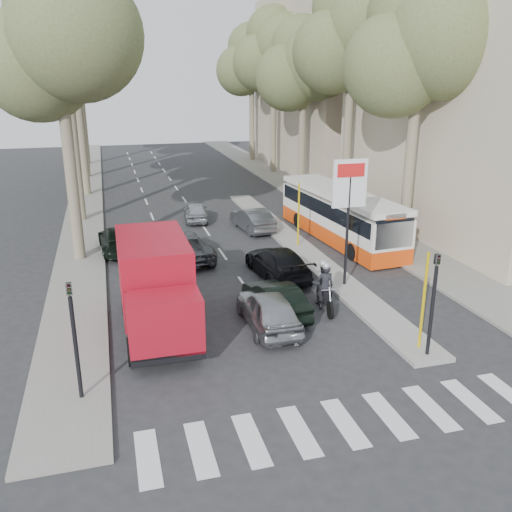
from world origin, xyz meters
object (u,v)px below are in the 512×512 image
Objects in this scene: silver_hatchback at (268,309)px; dark_hatchback at (275,299)px; city_bus at (340,214)px; motorcycle at (324,286)px; red_truck at (156,285)px.

silver_hatchback is 1.07× the size of dark_hatchback.
dark_hatchback is 0.36× the size of city_bus.
motorcycle is at bearing -121.88° from city_bus.
city_bus reaches higher than motorcycle.
motorcycle is at bearing 175.95° from dark_hatchback.
red_truck reaches higher than city_bus.
motorcycle reaches higher than silver_hatchback.
red_truck reaches higher than motorcycle.
silver_hatchback is 1.18m from dark_hatchback.
motorcycle is at bearing 2.34° from red_truck.
dark_hatchback is 10.85m from city_bus.
motorcycle is (2.03, 0.10, 0.27)m from dark_hatchback.
silver_hatchback is 12.02m from city_bus.
red_truck is 0.58× the size of city_bus.
city_bus is (6.49, 8.66, 0.85)m from dark_hatchback.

